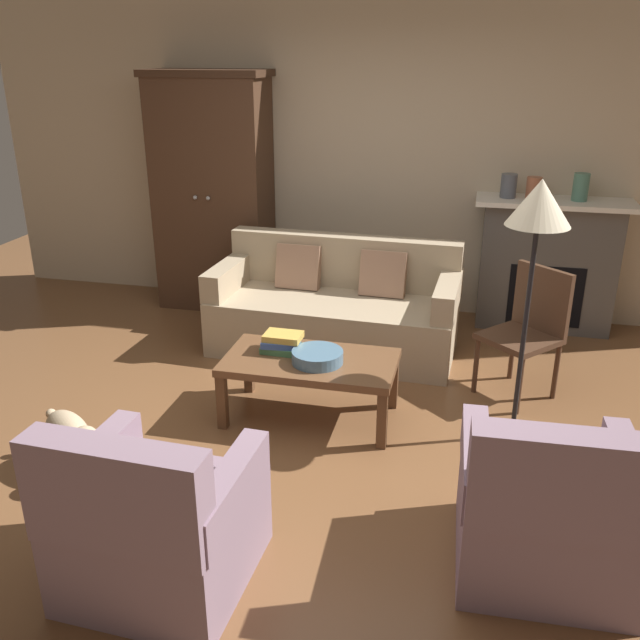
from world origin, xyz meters
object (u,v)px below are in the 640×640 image
Objects in this scene: fruit_bowl at (317,357)px; mantel_vase_slate at (509,186)px; book_stack at (282,343)px; floor_lamp at (538,219)px; coffee_table at (310,366)px; couch at (336,310)px; dog at (70,435)px; mantel_vase_jade at (581,187)px; fireplace at (547,264)px; side_chair_wooden at (529,324)px; armchair_near_left at (156,525)px; armchair_near_right at (547,514)px; armoire at (213,193)px; mantel_vase_terracotta at (534,188)px.

mantel_vase_slate reaches higher than fruit_bowl.
floor_lamp reaches higher than book_stack.
coffee_table is 5.65× the size of mantel_vase_slate.
couch is 3.95× the size of dog.
floor_lamp is 2.87m from dog.
mantel_vase_jade is at bearing 0.00° from mantel_vase_slate.
couch is at bearing -146.94° from mantel_vase_slate.
fruit_bowl is 1.67× the size of mantel_vase_slate.
mantel_vase_jade reaches higher than dog.
floor_lamp is (-0.28, -1.95, 0.82)m from fireplace.
couch is 1.53m from side_chair_wooden.
armchair_near_left is 1.00× the size of armchair_near_right.
side_chair_wooden reaches higher than book_stack.
armoire is 2.26m from book_stack.
mantel_vase_slate is 0.20m from mantel_vase_terracotta.
couch is 2.17× the size of side_chair_wooden.
mantel_vase_jade reaches higher than couch.
fireplace reaches higher than armchair_near_left.
armoire reaches higher than fruit_bowl.
fruit_bowl is 1.47× the size of mantel_vase_jade.
floor_lamp is at bearing 94.33° from armchair_near_right.
mantel_vase_terracotta is at bearing 89.78° from armchair_near_right.
coffee_table is at bearing -121.09° from mantel_vase_slate.
dog is at bearing -85.60° from armoire.
armchair_near_left is at bearing -94.45° from couch.
couch is 11.04× the size of mantel_vase_terracotta.
armoire is 1.68m from couch.
armchair_near_left is 1.74m from armchair_near_right.
armchair_near_right is at bearing -47.95° from armoire.
fruit_bowl is 0.37× the size of armchair_near_right.
mantel_vase_slate is 0.22× the size of armchair_near_left.
couch is at bearing -155.68° from mantel_vase_jade.
armchair_near_left is at bearing -72.96° from armoire.
dog is at bearing -158.28° from floor_lamp.
armoire is 8.03× the size of book_stack.
book_stack is at bearing 87.10° from armchair_near_left.
armchair_near_left is at bearing -102.57° from fruit_bowl.
fireplace is at bearing 53.36° from fruit_bowl.
mantel_vase_slate reaches higher than book_stack.
mantel_vase_jade is (0.36, 0.00, 0.02)m from mantel_vase_terracotta.
couch is 1.21m from fruit_bowl.
fruit_bowl is 0.20× the size of floor_lamp.
couch is 2.72m from armchair_near_right.
armchair_near_left is (-1.87, -3.61, -0.25)m from fireplace.
book_stack is at bearing 157.27° from fruit_bowl.
armoire is 3.14m from mantel_vase_jade.
mantel_vase_slate is (2.57, 0.06, 0.16)m from armoire.
mantel_vase_terracotta reaches higher than fruit_bowl.
book_stack is at bearing -135.78° from mantel_vase_jade.
armchair_near_right is (1.59, -1.21, -0.17)m from book_stack.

